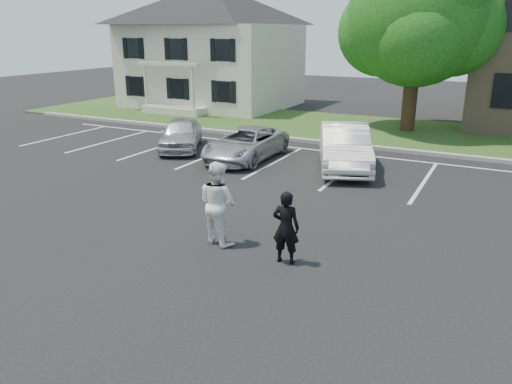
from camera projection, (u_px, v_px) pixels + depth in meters
ground_plane at (236, 257)px, 11.29m from camera, size 90.00×90.00×0.00m
curb at (373, 147)px, 21.41m from camera, size 40.00×0.30×0.15m
grass_strip at (394, 132)px, 24.81m from camera, size 44.00×8.00×0.08m
stall_lines at (389, 170)px, 18.25m from camera, size 34.00×5.36×0.01m
house at (212, 47)px, 32.64m from camera, size 10.30×9.22×7.60m
tree at (420, 20)px, 23.59m from camera, size 7.80×7.20×8.80m
man_black_suit at (286, 227)px, 10.78m from camera, size 0.64×0.46×1.64m
man_white_shirt at (218, 203)px, 11.76m from camera, size 1.14×0.99×2.00m
car_silver_west at (181, 134)px, 21.24m from camera, size 3.20×4.17×1.33m
car_silver_minivan at (246, 144)px, 19.59m from camera, size 2.10×4.48×1.24m
car_white_sedan at (344, 147)px, 18.26m from camera, size 3.37×5.14×1.60m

